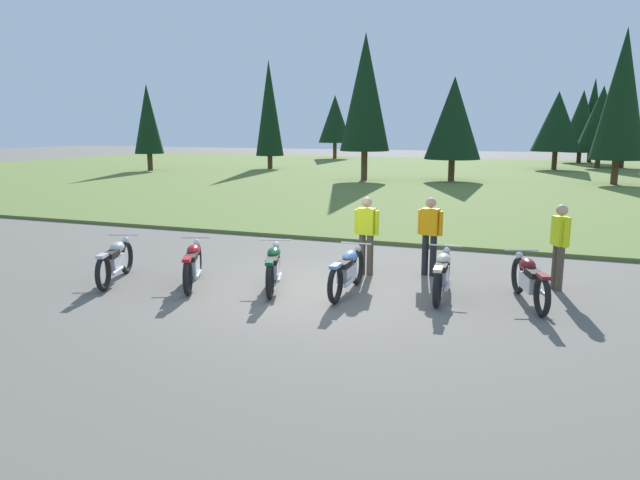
{
  "coord_description": "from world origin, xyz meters",
  "views": [
    {
      "loc": [
        4.05,
        -10.19,
        3.12
      ],
      "look_at": [
        0.0,
        0.6,
        0.9
      ],
      "focal_mm": 33.01,
      "sensor_mm": 36.0,
      "label": 1
    }
  ],
  "objects_px": {
    "motorcycle_red": "(193,264)",
    "motorcycle_sky_blue": "(347,271)",
    "motorcycle_silver": "(115,261)",
    "motorcycle_maroon": "(530,280)",
    "motorcycle_cream": "(442,274)",
    "rider_with_back_turned": "(430,232)",
    "rider_near_row_end": "(366,231)",
    "motorcycle_british_green": "(273,267)",
    "rider_in_hivis_vest": "(560,242)"
  },
  "relations": [
    {
      "from": "motorcycle_british_green",
      "to": "rider_near_row_end",
      "type": "distance_m",
      "value": 2.25
    },
    {
      "from": "motorcycle_maroon",
      "to": "rider_with_back_turned",
      "type": "height_order",
      "value": "rider_with_back_turned"
    },
    {
      "from": "motorcycle_cream",
      "to": "motorcycle_maroon",
      "type": "distance_m",
      "value": 1.53
    },
    {
      "from": "rider_with_back_turned",
      "to": "rider_in_hivis_vest",
      "type": "bearing_deg",
      "value": -5.45
    },
    {
      "from": "motorcycle_cream",
      "to": "rider_with_back_turned",
      "type": "height_order",
      "value": "rider_with_back_turned"
    },
    {
      "from": "motorcycle_red",
      "to": "rider_near_row_end",
      "type": "distance_m",
      "value": 3.66
    },
    {
      "from": "motorcycle_red",
      "to": "motorcycle_sky_blue",
      "type": "bearing_deg",
      "value": 9.81
    },
    {
      "from": "rider_in_hivis_vest",
      "to": "rider_near_row_end",
      "type": "distance_m",
      "value": 3.81
    },
    {
      "from": "motorcycle_cream",
      "to": "rider_in_hivis_vest",
      "type": "height_order",
      "value": "rider_in_hivis_vest"
    },
    {
      "from": "motorcycle_red",
      "to": "motorcycle_british_green",
      "type": "relative_size",
      "value": 0.97
    },
    {
      "from": "motorcycle_red",
      "to": "motorcycle_maroon",
      "type": "xyz_separation_m",
      "value": [
        6.32,
        1.01,
        0.0
      ]
    },
    {
      "from": "motorcycle_red",
      "to": "rider_with_back_turned",
      "type": "relative_size",
      "value": 1.17
    },
    {
      "from": "motorcycle_british_green",
      "to": "motorcycle_red",
      "type": "bearing_deg",
      "value": -168.24
    },
    {
      "from": "motorcycle_sky_blue",
      "to": "motorcycle_british_green",
      "type": "bearing_deg",
      "value": -172.37
    },
    {
      "from": "rider_near_row_end",
      "to": "rider_with_back_turned",
      "type": "xyz_separation_m",
      "value": [
        1.27,
        0.41,
        0.0
      ]
    },
    {
      "from": "motorcycle_sky_blue",
      "to": "motorcycle_maroon",
      "type": "xyz_separation_m",
      "value": [
        3.26,
        0.48,
        0.0
      ]
    },
    {
      "from": "motorcycle_maroon",
      "to": "rider_with_back_turned",
      "type": "distance_m",
      "value": 2.56
    },
    {
      "from": "motorcycle_sky_blue",
      "to": "motorcycle_maroon",
      "type": "height_order",
      "value": "same"
    },
    {
      "from": "rider_in_hivis_vest",
      "to": "motorcycle_red",
      "type": "bearing_deg",
      "value": -162.05
    },
    {
      "from": "rider_near_row_end",
      "to": "motorcycle_cream",
      "type": "bearing_deg",
      "value": -31.8
    },
    {
      "from": "motorcycle_silver",
      "to": "rider_near_row_end",
      "type": "relative_size",
      "value": 1.2
    },
    {
      "from": "motorcycle_red",
      "to": "motorcycle_cream",
      "type": "distance_m",
      "value": 4.88
    },
    {
      "from": "motorcycle_maroon",
      "to": "rider_in_hivis_vest",
      "type": "distance_m",
      "value": 1.39
    },
    {
      "from": "motorcycle_red",
      "to": "rider_in_hivis_vest",
      "type": "xyz_separation_m",
      "value": [
        6.81,
        2.21,
        0.51
      ]
    },
    {
      "from": "motorcycle_silver",
      "to": "motorcycle_maroon",
      "type": "bearing_deg",
      "value": 9.38
    },
    {
      "from": "rider_in_hivis_vest",
      "to": "rider_near_row_end",
      "type": "height_order",
      "value": "same"
    },
    {
      "from": "motorcycle_cream",
      "to": "motorcycle_maroon",
      "type": "height_order",
      "value": "same"
    },
    {
      "from": "motorcycle_maroon",
      "to": "rider_with_back_turned",
      "type": "bearing_deg",
      "value": 144.94
    },
    {
      "from": "motorcycle_red",
      "to": "motorcycle_british_green",
      "type": "xyz_separation_m",
      "value": [
        1.61,
        0.34,
        0.0
      ]
    },
    {
      "from": "motorcycle_silver",
      "to": "motorcycle_maroon",
      "type": "distance_m",
      "value": 8.07
    },
    {
      "from": "motorcycle_british_green",
      "to": "rider_in_hivis_vest",
      "type": "xyz_separation_m",
      "value": [
        5.2,
        1.87,
        0.51
      ]
    },
    {
      "from": "motorcycle_british_green",
      "to": "rider_in_hivis_vest",
      "type": "relative_size",
      "value": 1.2
    },
    {
      "from": "motorcycle_silver",
      "to": "motorcycle_cream",
      "type": "bearing_deg",
      "value": 10.84
    },
    {
      "from": "motorcycle_silver",
      "to": "motorcycle_sky_blue",
      "type": "relative_size",
      "value": 0.95
    },
    {
      "from": "motorcycle_british_green",
      "to": "motorcycle_maroon",
      "type": "bearing_deg",
      "value": 8.13
    },
    {
      "from": "motorcycle_cream",
      "to": "rider_near_row_end",
      "type": "xyz_separation_m",
      "value": [
        -1.79,
        1.11,
        0.51
      ]
    },
    {
      "from": "rider_in_hivis_vest",
      "to": "motorcycle_cream",
      "type": "bearing_deg",
      "value": -147.59
    },
    {
      "from": "rider_in_hivis_vest",
      "to": "rider_near_row_end",
      "type": "bearing_deg",
      "value": -177.44
    },
    {
      "from": "motorcycle_silver",
      "to": "motorcycle_sky_blue",
      "type": "xyz_separation_m",
      "value": [
        4.71,
        0.84,
        0.0
      ]
    },
    {
      "from": "motorcycle_cream",
      "to": "motorcycle_sky_blue",
      "type": "bearing_deg",
      "value": -167.14
    },
    {
      "from": "motorcycle_silver",
      "to": "rider_with_back_turned",
      "type": "distance_m",
      "value": 6.55
    },
    {
      "from": "motorcycle_sky_blue",
      "to": "rider_in_hivis_vest",
      "type": "distance_m",
      "value": 4.14
    },
    {
      "from": "rider_near_row_end",
      "to": "motorcycle_maroon",
      "type": "bearing_deg",
      "value": -17.17
    },
    {
      "from": "motorcycle_british_green",
      "to": "motorcycle_sky_blue",
      "type": "distance_m",
      "value": 1.47
    },
    {
      "from": "motorcycle_sky_blue",
      "to": "rider_near_row_end",
      "type": "height_order",
      "value": "rider_near_row_end"
    },
    {
      "from": "motorcycle_cream",
      "to": "rider_with_back_turned",
      "type": "bearing_deg",
      "value": 108.8
    },
    {
      "from": "motorcycle_cream",
      "to": "rider_near_row_end",
      "type": "bearing_deg",
      "value": 148.2
    },
    {
      "from": "motorcycle_british_green",
      "to": "motorcycle_sky_blue",
      "type": "height_order",
      "value": "same"
    },
    {
      "from": "motorcycle_british_green",
      "to": "motorcycle_maroon",
      "type": "relative_size",
      "value": 0.99
    },
    {
      "from": "rider_with_back_turned",
      "to": "motorcycle_red",
      "type": "bearing_deg",
      "value": -150.2
    }
  ]
}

